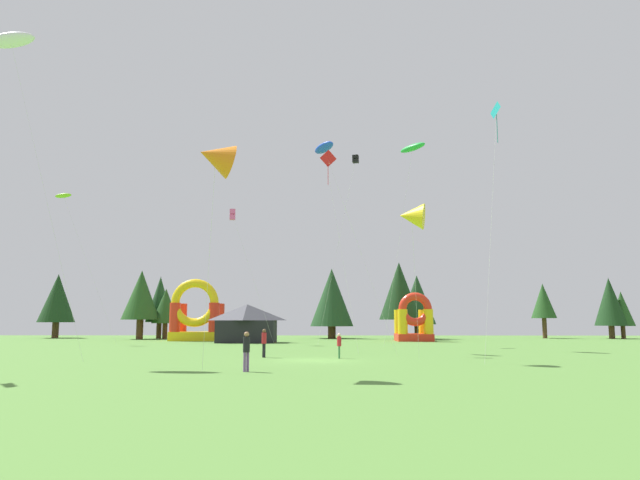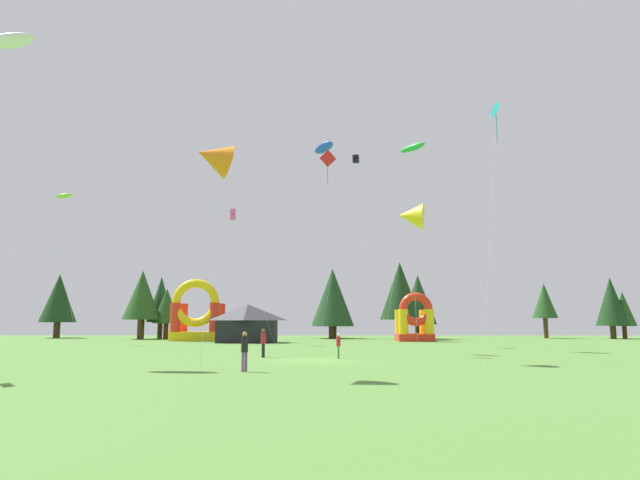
{
  "view_description": "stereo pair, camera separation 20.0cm",
  "coord_description": "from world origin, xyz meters",
  "px_view_note": "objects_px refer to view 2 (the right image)",
  "views": [
    {
      "loc": [
        0.87,
        -36.07,
        2.41
      ],
      "look_at": [
        0.0,
        14.66,
        9.41
      ],
      "focal_mm": 32.79,
      "sensor_mm": 36.0,
      "label": 1
    },
    {
      "loc": [
        1.07,
        -36.06,
        2.41
      ],
      "look_at": [
        0.0,
        14.66,
        9.41
      ],
      "focal_mm": 32.79,
      "sensor_mm": 36.0,
      "label": 2
    }
  ],
  "objects_px": {
    "kite_blue_parafoil": "(324,148)",
    "kite_pink_box": "(233,215)",
    "kite_teal_diamond": "(497,114)",
    "kite_green_parafoil": "(413,148)",
    "kite_white_parafoil": "(10,41)",
    "kite_yellow_delta": "(411,216)",
    "kite_orange_delta": "(214,157)",
    "inflatable_red_slide": "(197,318)",
    "kite_lime_parafoil": "(64,196)",
    "kite_black_box": "(356,160)",
    "festival_tent": "(247,323)",
    "person_near_camera": "(338,343)",
    "person_far_side": "(263,341)",
    "inflatable_yellow_castle": "(415,324)",
    "kite_red_diamond": "(328,161)",
    "person_left_edge": "(245,348)"
  },
  "relations": [
    {
      "from": "kite_blue_parafoil",
      "to": "kite_pink_box",
      "type": "height_order",
      "value": "kite_blue_parafoil"
    },
    {
      "from": "kite_teal_diamond",
      "to": "kite_green_parafoil",
      "type": "relative_size",
      "value": 0.91
    },
    {
      "from": "kite_white_parafoil",
      "to": "kite_yellow_delta",
      "type": "bearing_deg",
      "value": -0.08
    },
    {
      "from": "kite_orange_delta",
      "to": "inflatable_red_slide",
      "type": "distance_m",
      "value": 45.72
    },
    {
      "from": "kite_lime_parafoil",
      "to": "kite_yellow_delta",
      "type": "bearing_deg",
      "value": -37.8
    },
    {
      "from": "kite_black_box",
      "to": "festival_tent",
      "type": "xyz_separation_m",
      "value": [
        -11.82,
        6.3,
        -16.71
      ]
    },
    {
      "from": "kite_pink_box",
      "to": "person_near_camera",
      "type": "height_order",
      "value": "kite_pink_box"
    },
    {
      "from": "person_far_side",
      "to": "kite_pink_box",
      "type": "bearing_deg",
      "value": 162.33
    },
    {
      "from": "kite_green_parafoil",
      "to": "kite_lime_parafoil",
      "type": "height_order",
      "value": "kite_green_parafoil"
    },
    {
      "from": "kite_black_box",
      "to": "kite_pink_box",
      "type": "height_order",
      "value": "kite_black_box"
    },
    {
      "from": "person_near_camera",
      "to": "inflatable_yellow_castle",
      "type": "relative_size",
      "value": 0.28
    },
    {
      "from": "kite_red_diamond",
      "to": "person_left_edge",
      "type": "distance_m",
      "value": 21.23
    },
    {
      "from": "kite_red_diamond",
      "to": "kite_orange_delta",
      "type": "bearing_deg",
      "value": -106.81
    },
    {
      "from": "kite_orange_delta",
      "to": "kite_pink_box",
      "type": "distance_m",
      "value": 35.32
    },
    {
      "from": "kite_blue_parafoil",
      "to": "kite_teal_diamond",
      "type": "height_order",
      "value": "kite_blue_parafoil"
    },
    {
      "from": "kite_black_box",
      "to": "kite_pink_box",
      "type": "relative_size",
      "value": 1.36
    },
    {
      "from": "kite_pink_box",
      "to": "inflatable_yellow_castle",
      "type": "xyz_separation_m",
      "value": [
        20.34,
        8.51,
        -11.6
      ]
    },
    {
      "from": "person_far_side",
      "to": "kite_green_parafoil",
      "type": "bearing_deg",
      "value": 103.94
    },
    {
      "from": "kite_blue_parafoil",
      "to": "kite_pink_box",
      "type": "relative_size",
      "value": 1.22
    },
    {
      "from": "kite_blue_parafoil",
      "to": "kite_orange_delta",
      "type": "height_order",
      "value": "kite_blue_parafoil"
    },
    {
      "from": "kite_blue_parafoil",
      "to": "person_far_side",
      "type": "relative_size",
      "value": 9.38
    },
    {
      "from": "kite_blue_parafoil",
      "to": "person_far_side",
      "type": "height_order",
      "value": "kite_blue_parafoil"
    },
    {
      "from": "inflatable_yellow_castle",
      "to": "festival_tent",
      "type": "bearing_deg",
      "value": -165.07
    },
    {
      "from": "kite_white_parafoil",
      "to": "kite_black_box",
      "type": "bearing_deg",
      "value": 45.26
    },
    {
      "from": "kite_blue_parafoil",
      "to": "kite_lime_parafoil",
      "type": "height_order",
      "value": "kite_blue_parafoil"
    },
    {
      "from": "kite_blue_parafoil",
      "to": "person_near_camera",
      "type": "distance_m",
      "value": 18.56
    },
    {
      "from": "kite_red_diamond",
      "to": "inflatable_red_slide",
      "type": "distance_m",
      "value": 33.1
    },
    {
      "from": "inflatable_yellow_castle",
      "to": "kite_orange_delta",
      "type": "bearing_deg",
      "value": -109.46
    },
    {
      "from": "inflatable_yellow_castle",
      "to": "kite_teal_diamond",
      "type": "bearing_deg",
      "value": -87.71
    },
    {
      "from": "inflatable_red_slide",
      "to": "person_near_camera",
      "type": "bearing_deg",
      "value": -62.79
    },
    {
      "from": "inflatable_yellow_castle",
      "to": "festival_tent",
      "type": "distance_m",
      "value": 19.76
    },
    {
      "from": "kite_orange_delta",
      "to": "kite_green_parafoil",
      "type": "bearing_deg",
      "value": 62.58
    },
    {
      "from": "kite_red_diamond",
      "to": "kite_yellow_delta",
      "type": "xyz_separation_m",
      "value": [
        5.09,
        -8.98,
        -5.95
      ]
    },
    {
      "from": "kite_red_diamond",
      "to": "kite_black_box",
      "type": "height_order",
      "value": "kite_black_box"
    },
    {
      "from": "kite_teal_diamond",
      "to": "festival_tent",
      "type": "distance_m",
      "value": 36.69
    },
    {
      "from": "kite_teal_diamond",
      "to": "kite_blue_parafoil",
      "type": "bearing_deg",
      "value": 139.6
    },
    {
      "from": "kite_yellow_delta",
      "to": "person_left_edge",
      "type": "height_order",
      "value": "kite_yellow_delta"
    },
    {
      "from": "festival_tent",
      "to": "kite_blue_parafoil",
      "type": "bearing_deg",
      "value": -63.15
    },
    {
      "from": "person_near_camera",
      "to": "kite_teal_diamond",
      "type": "bearing_deg",
      "value": 91.12
    },
    {
      "from": "person_near_camera",
      "to": "inflatable_red_slide",
      "type": "xyz_separation_m",
      "value": [
        -16.65,
        32.39,
        1.73
      ]
    },
    {
      "from": "person_far_side",
      "to": "person_near_camera",
      "type": "xyz_separation_m",
      "value": [
        4.93,
        -0.81,
        -0.15
      ]
    },
    {
      "from": "kite_pink_box",
      "to": "kite_lime_parafoil",
      "type": "xyz_separation_m",
      "value": [
        -18.35,
        -0.13,
        2.1
      ]
    },
    {
      "from": "kite_yellow_delta",
      "to": "kite_orange_delta",
      "type": "xyz_separation_m",
      "value": [
        -10.36,
        -8.46,
        1.33
      ]
    },
    {
      "from": "kite_blue_parafoil",
      "to": "inflatable_yellow_castle",
      "type": "height_order",
      "value": "kite_blue_parafoil"
    },
    {
      "from": "kite_teal_diamond",
      "to": "kite_white_parafoil",
      "type": "xyz_separation_m",
      "value": [
        -31.75,
        -2.58,
        4.2
      ]
    },
    {
      "from": "kite_pink_box",
      "to": "kite_lime_parafoil",
      "type": "bearing_deg",
      "value": -179.59
    },
    {
      "from": "inflatable_yellow_castle",
      "to": "festival_tent",
      "type": "relative_size",
      "value": 0.91
    },
    {
      "from": "kite_red_diamond",
      "to": "kite_pink_box",
      "type": "height_order",
      "value": "kite_red_diamond"
    },
    {
      "from": "kite_white_parafoil",
      "to": "festival_tent",
      "type": "relative_size",
      "value": 3.35
    },
    {
      "from": "inflatable_red_slide",
      "to": "kite_lime_parafoil",
      "type": "bearing_deg",
      "value": -144.06
    }
  ]
}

